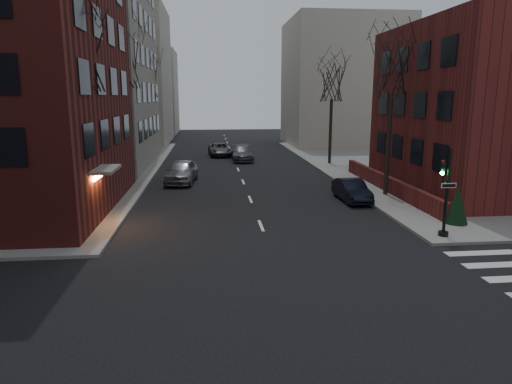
{
  "coord_description": "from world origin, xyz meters",
  "views": [
    {
      "loc": [
        -2.5,
        -9.9,
        6.37
      ],
      "look_at": [
        -0.38,
        10.73,
        2.0
      ],
      "focal_mm": 32.0,
      "sensor_mm": 36.0,
      "label": 1
    }
  ],
  "objects_px": {
    "car_lane_silver": "(181,171)",
    "car_lane_gray": "(242,153)",
    "tree_right_a": "(393,69)",
    "tree_left_c": "(147,80)",
    "tree_left_a": "(78,52)",
    "streetlamp_far": "(157,116)",
    "streetlamp_near": "(125,128)",
    "traffic_signal": "(445,198)",
    "tree_right_b": "(332,83)",
    "evergreen_shrub": "(457,205)",
    "car_lane_far": "(220,150)",
    "tree_left_b": "(122,61)",
    "parked_sedan": "(352,190)",
    "sandwich_board": "(435,207)"
  },
  "relations": [
    {
      "from": "tree_right_a",
      "to": "car_lane_far",
      "type": "distance_m",
      "value": 25.01
    },
    {
      "from": "tree_right_b",
      "to": "car_lane_gray",
      "type": "height_order",
      "value": "tree_right_b"
    },
    {
      "from": "car_lane_gray",
      "to": "car_lane_silver",
      "type": "bearing_deg",
      "value": -113.97
    },
    {
      "from": "tree_right_a",
      "to": "tree_left_c",
      "type": "bearing_deg",
      "value": 128.66
    },
    {
      "from": "sandwich_board",
      "to": "tree_left_c",
      "type": "bearing_deg",
      "value": 142.42
    },
    {
      "from": "tree_left_a",
      "to": "evergreen_shrub",
      "type": "xyz_separation_m",
      "value": [
        18.46,
        -3.08,
        -7.38
      ]
    },
    {
      "from": "streetlamp_near",
      "to": "car_lane_silver",
      "type": "relative_size",
      "value": 1.25
    },
    {
      "from": "tree_left_c",
      "to": "sandwich_board",
      "type": "xyz_separation_m",
      "value": [
        18.25,
        -27.29,
        -7.45
      ]
    },
    {
      "from": "car_lane_silver",
      "to": "streetlamp_far",
      "type": "bearing_deg",
      "value": 107.8
    },
    {
      "from": "streetlamp_far",
      "to": "car_lane_gray",
      "type": "distance_m",
      "value": 11.55
    },
    {
      "from": "tree_right_a",
      "to": "tree_left_a",
      "type": "bearing_deg",
      "value": -167.2
    },
    {
      "from": "tree_right_b",
      "to": "parked_sedan",
      "type": "bearing_deg",
      "value": -99.78
    },
    {
      "from": "tree_left_b",
      "to": "parked_sedan",
      "type": "relative_size",
      "value": 2.65
    },
    {
      "from": "tree_left_c",
      "to": "streetlamp_far",
      "type": "height_order",
      "value": "tree_left_c"
    },
    {
      "from": "traffic_signal",
      "to": "tree_left_a",
      "type": "distance_m",
      "value": 18.66
    },
    {
      "from": "tree_left_a",
      "to": "evergreen_shrub",
      "type": "bearing_deg",
      "value": -9.48
    },
    {
      "from": "car_lane_gray",
      "to": "car_lane_far",
      "type": "distance_m",
      "value": 4.53
    },
    {
      "from": "tree_left_c",
      "to": "parked_sedan",
      "type": "bearing_deg",
      "value": -56.98
    },
    {
      "from": "tree_right_b",
      "to": "car_lane_gray",
      "type": "relative_size",
      "value": 1.79
    },
    {
      "from": "streetlamp_near",
      "to": "car_lane_gray",
      "type": "bearing_deg",
      "value": 56.62
    },
    {
      "from": "car_lane_gray",
      "to": "evergreen_shrub",
      "type": "distance_m",
      "value": 26.28
    },
    {
      "from": "traffic_signal",
      "to": "streetlamp_far",
      "type": "xyz_separation_m",
      "value": [
        -16.14,
        33.01,
        2.33
      ]
    },
    {
      "from": "tree_left_c",
      "to": "car_lane_silver",
      "type": "height_order",
      "value": "tree_left_c"
    },
    {
      "from": "tree_right_a",
      "to": "sandwich_board",
      "type": "distance_m",
      "value": 9.16
    },
    {
      "from": "tree_right_b",
      "to": "car_lane_gray",
      "type": "distance_m",
      "value": 11.15
    },
    {
      "from": "streetlamp_far",
      "to": "car_lane_silver",
      "type": "relative_size",
      "value": 1.25
    },
    {
      "from": "tree_right_b",
      "to": "sandwich_board",
      "type": "relative_size",
      "value": 10.81
    },
    {
      "from": "car_lane_silver",
      "to": "tree_left_c",
      "type": "bearing_deg",
      "value": 111.24
    },
    {
      "from": "tree_left_b",
      "to": "parked_sedan",
      "type": "height_order",
      "value": "tree_left_b"
    },
    {
      "from": "tree_left_b",
      "to": "car_lane_far",
      "type": "height_order",
      "value": "tree_left_b"
    },
    {
      "from": "tree_left_b",
      "to": "tree_left_c",
      "type": "bearing_deg",
      "value": 90.0
    },
    {
      "from": "tree_right_b",
      "to": "streetlamp_far",
      "type": "distance_m",
      "value": 20.01
    },
    {
      "from": "tree_left_a",
      "to": "car_lane_gray",
      "type": "distance_m",
      "value": 24.92
    },
    {
      "from": "car_lane_far",
      "to": "sandwich_board",
      "type": "height_order",
      "value": "car_lane_far"
    },
    {
      "from": "streetlamp_far",
      "to": "car_lane_gray",
      "type": "height_order",
      "value": "streetlamp_far"
    },
    {
      "from": "car_lane_far",
      "to": "tree_right_a",
      "type": "bearing_deg",
      "value": -68.4
    },
    {
      "from": "tree_left_b",
      "to": "tree_left_c",
      "type": "xyz_separation_m",
      "value": [
        0.0,
        14.0,
        -0.88
      ]
    },
    {
      "from": "car_lane_silver",
      "to": "car_lane_gray",
      "type": "bearing_deg",
      "value": 71.25
    },
    {
      "from": "streetlamp_far",
      "to": "tree_right_b",
      "type": "bearing_deg",
      "value": -30.47
    },
    {
      "from": "tree_left_a",
      "to": "streetlamp_far",
      "type": "xyz_separation_m",
      "value": [
        0.6,
        28.0,
        -4.23
      ]
    },
    {
      "from": "streetlamp_far",
      "to": "parked_sedan",
      "type": "bearing_deg",
      "value": -60.13
    },
    {
      "from": "tree_left_c",
      "to": "car_lane_far",
      "type": "relative_size",
      "value": 1.96
    },
    {
      "from": "streetlamp_far",
      "to": "car_lane_silver",
      "type": "xyz_separation_m",
      "value": [
        3.59,
        -17.85,
        -3.38
      ]
    },
    {
      "from": "car_lane_gray",
      "to": "evergreen_shrub",
      "type": "relative_size",
      "value": 2.72
    },
    {
      "from": "traffic_signal",
      "to": "streetlamp_far",
      "type": "height_order",
      "value": "streetlamp_far"
    },
    {
      "from": "car_lane_silver",
      "to": "evergreen_shrub",
      "type": "distance_m",
      "value": 19.47
    },
    {
      "from": "streetlamp_far",
      "to": "car_lane_silver",
      "type": "height_order",
      "value": "streetlamp_far"
    },
    {
      "from": "tree_right_b",
      "to": "parked_sedan",
      "type": "distance_m",
      "value": 16.79
    },
    {
      "from": "tree_left_b",
      "to": "evergreen_shrub",
      "type": "height_order",
      "value": "tree_left_b"
    },
    {
      "from": "tree_left_c",
      "to": "parked_sedan",
      "type": "height_order",
      "value": "tree_left_c"
    }
  ]
}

